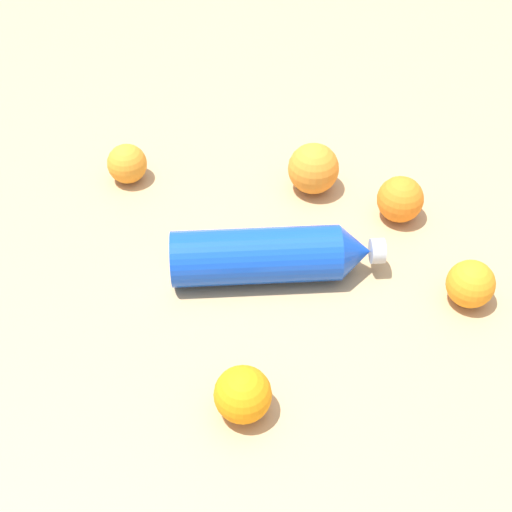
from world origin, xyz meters
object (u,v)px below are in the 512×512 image
Objects in this scene: orange_1 at (400,199)px; orange_3 at (313,169)px; orange_2 at (127,164)px; orange_4 at (243,394)px; water_bottle at (273,255)px; orange_0 at (471,284)px.

orange_1 is 0.88× the size of orange_3.
orange_4 is (-0.47, 0.06, 0.00)m from orange_2.
orange_2 is at bearing 54.31° from orange_3.
orange_4 is at bearing 172.22° from orange_2.
water_bottle is at bearing 129.50° from orange_3.
orange_3 reaches higher than water_bottle.
orange_3 reaches higher than orange_0.
orange_1 is at bearing 28.94° from water_bottle.
water_bottle is at bearing -41.11° from orange_4.
water_bottle is at bearing 91.06° from orange_1.
orange_4 is at bearing -103.23° from water_bottle.
water_bottle is 4.53× the size of orange_2.
orange_0 is 0.35m from orange_4.
orange_4 reaches higher than orange_2.
orange_1 is at bearing -65.06° from orange_4.
orange_1 is 0.43m from orange_2.
orange_3 reaches higher than orange_4.
orange_4 is (-0.17, 0.38, -0.00)m from orange_1.
orange_1 reaches higher than orange_0.
orange_3 reaches higher than orange_2.
orange_3 is at bearing 67.37° from water_bottle.
orange_2 is 0.79× the size of orange_3.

